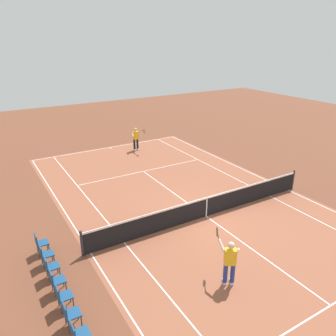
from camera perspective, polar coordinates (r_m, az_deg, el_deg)
name	(u,v)px	position (r m, az deg, el deg)	size (l,w,h in m)	color
ground_plane	(206,216)	(15.71, 6.49, -8.17)	(60.00, 60.00, 0.00)	brown
court_slab	(206,216)	(15.71, 6.49, -8.16)	(24.20, 11.40, 0.00)	#935138
court_line_markings	(206,216)	(15.70, 6.49, -8.15)	(23.85, 11.05, 0.01)	white
tennis_net	(206,207)	(15.47, 6.57, -6.59)	(0.10, 11.70, 1.08)	#2D2D33
tennis_player_near	(136,138)	(24.26, -5.47, 5.15)	(1.08, 0.78, 1.70)	black
tennis_player_far	(229,260)	(11.52, 10.42, -15.21)	(1.19, 0.75, 1.70)	navy
tennis_ball	(149,226)	(14.86, -3.34, -9.78)	(0.07, 0.07, 0.07)	#CCE01E
spectator_chair_0	(78,334)	(10.03, -15.09, -25.58)	(0.44, 0.44, 0.88)	#38383D
spectator_chair_1	(69,313)	(10.60, -16.44, -22.62)	(0.44, 0.44, 0.88)	#38383D
spectator_chair_2	(62,295)	(11.19, -17.61, -19.97)	(0.44, 0.44, 0.88)	#38383D
spectator_chair_3	(55,280)	(11.81, -18.62, -17.57)	(0.44, 0.44, 0.88)	#38383D
spectator_chair_4	(50,266)	(12.45, -19.51, -15.42)	(0.44, 0.44, 0.88)	#38383D
spectator_chair_5	(44,253)	(13.11, -20.29, -13.48)	(0.44, 0.44, 0.88)	#38383D
spectator_chair_6	(40,242)	(13.78, -20.99, -11.72)	(0.44, 0.44, 0.88)	#38383D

